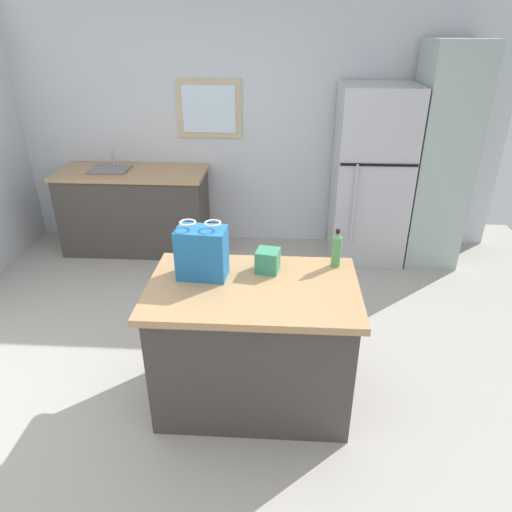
{
  "coord_description": "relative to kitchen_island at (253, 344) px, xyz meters",
  "views": [
    {
      "loc": [
        0.31,
        -2.47,
        2.29
      ],
      "look_at": [
        0.14,
        0.24,
        0.93
      ],
      "focal_mm": 32.56,
      "sensor_mm": 36.0,
      "label": 1
    }
  ],
  "objects": [
    {
      "name": "back_wall",
      "position": [
        -0.15,
        2.67,
        0.94
      ],
      "size": [
        5.25,
        0.13,
        2.76
      ],
      "color": "silver",
      "rests_on": "ground"
    },
    {
      "name": "bottle",
      "position": [
        0.52,
        0.29,
        0.55
      ],
      "size": [
        0.06,
        0.06,
        0.26
      ],
      "color": "#4C9956",
      "rests_on": "kitchen_island"
    },
    {
      "name": "ground",
      "position": [
        -0.14,
        0.06,
        -0.44
      ],
      "size": [
        6.3,
        6.3,
        0.0
      ],
      "primitive_type": "plane",
      "color": "#ADA89E"
    },
    {
      "name": "small_box",
      "position": [
        0.08,
        0.2,
        0.51
      ],
      "size": [
        0.16,
        0.16,
        0.15
      ],
      "primitive_type": "cube",
      "rotation": [
        0.0,
        0.0,
        -0.18
      ],
      "color": "#388E66",
      "rests_on": "kitchen_island"
    },
    {
      "name": "refrigerator",
      "position": [
        1.06,
        2.25,
        0.45
      ],
      "size": [
        0.74,
        0.73,
        1.78
      ],
      "color": "#B7B7BC",
      "rests_on": "ground"
    },
    {
      "name": "kitchen_island",
      "position": [
        0.0,
        0.0,
        0.0
      ],
      "size": [
        1.28,
        0.82,
        0.88
      ],
      "color": "#423D38",
      "rests_on": "ground"
    },
    {
      "name": "shopping_bag",
      "position": [
        -0.32,
        0.1,
        0.6
      ],
      "size": [
        0.31,
        0.21,
        0.37
      ],
      "color": "#236BAD",
      "rests_on": "kitchen_island"
    },
    {
      "name": "sink_counter",
      "position": [
        -1.45,
        2.28,
        0.02
      ],
      "size": [
        1.57,
        0.67,
        1.08
      ],
      "color": "#423D38",
      "rests_on": "ground"
    },
    {
      "name": "tall_cabinet",
      "position": [
        1.71,
        2.25,
        0.65
      ],
      "size": [
        0.53,
        0.65,
        2.18
      ],
      "color": "#9EB2A8",
      "rests_on": "ground"
    }
  ]
}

